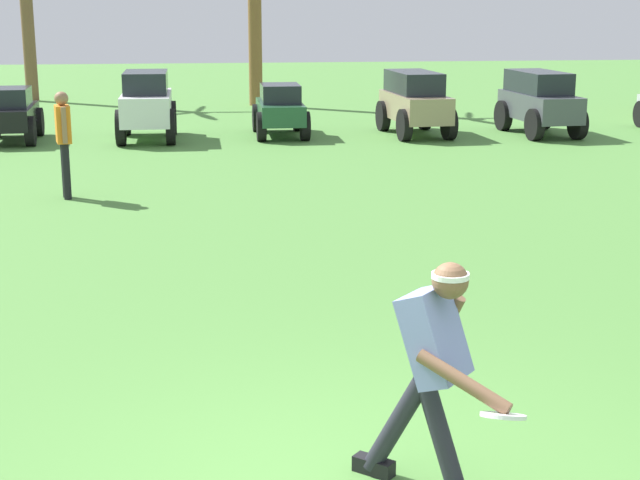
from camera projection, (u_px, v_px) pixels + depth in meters
frisbee_thrower at (433, 365)px, 5.66m from camera, size 0.76×0.92×1.43m
frisbee_in_flight at (503, 416)px, 5.24m from camera, size 0.32×0.31×0.10m
teammate_near_sideline at (64, 135)px, 14.17m from camera, size 0.27×0.50×1.56m
parked_car_slot_b at (11, 114)px, 19.94m from camera, size 1.18×2.24×1.10m
parked_car_slot_c at (147, 104)px, 20.16m from camera, size 1.17×2.36×1.40m
parked_car_slot_d at (280, 109)px, 20.75m from camera, size 1.08×2.20×1.10m
parked_car_slot_e at (415, 101)px, 20.89m from camera, size 1.32×2.47×1.34m
parked_car_slot_f at (539, 101)px, 20.96m from camera, size 1.34×2.48×1.34m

